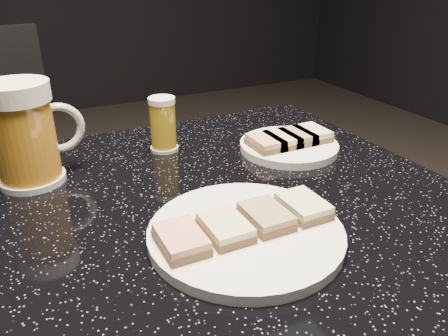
% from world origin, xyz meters
% --- Properties ---
extents(plate_large, '(0.24, 0.24, 0.01)m').
position_xyz_m(plate_large, '(-0.02, -0.10, 0.76)').
color(plate_large, white).
rests_on(plate_large, table).
extents(plate_small, '(0.18, 0.18, 0.01)m').
position_xyz_m(plate_small, '(0.19, 0.11, 0.76)').
color(plate_small, white).
rests_on(plate_small, table).
extents(table, '(0.70, 0.70, 0.75)m').
position_xyz_m(table, '(0.00, 0.00, 0.51)').
color(table, black).
rests_on(table, floor).
extents(beer_mug, '(0.14, 0.10, 0.16)m').
position_xyz_m(beer_mug, '(-0.24, 0.18, 0.83)').
color(beer_mug, silver).
rests_on(beer_mug, table).
extents(beer_tumbler, '(0.05, 0.05, 0.10)m').
position_xyz_m(beer_tumbler, '(-0.02, 0.21, 0.80)').
color(beer_tumbler, silver).
rests_on(beer_tumbler, table).
extents(canapes_on_plate_large, '(0.22, 0.07, 0.02)m').
position_xyz_m(canapes_on_plate_large, '(-0.02, -0.10, 0.77)').
color(canapes_on_plate_large, '#4C3521').
rests_on(canapes_on_plate_large, plate_large).
extents(canapes_on_plate_small, '(0.15, 0.07, 0.02)m').
position_xyz_m(canapes_on_plate_small, '(0.19, 0.11, 0.77)').
color(canapes_on_plate_small, '#4C3521').
rests_on(canapes_on_plate_small, plate_small).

